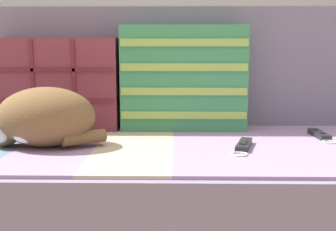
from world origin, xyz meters
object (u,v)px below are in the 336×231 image
Objects in this scene: sleeping_cat at (42,119)px; game_remote_near at (244,145)px; throw_pillow_striped at (184,78)px; game_remote_far at (320,135)px; throw_pillow_quilted at (58,84)px; couch at (173,193)px.

sleeping_cat is 1.87× the size of game_remote_near.
throw_pillow_striped is 2.52× the size of game_remote_far.
sleeping_cat is (0.03, -0.30, -0.08)m from throw_pillow_quilted.
sleeping_cat is (-0.46, -0.30, -0.11)m from throw_pillow_striped.
game_remote_near is 0.34m from game_remote_far.
game_remote_near is (0.64, -0.02, -0.08)m from sleeping_cat.
sleeping_cat is 1.99× the size of game_remote_far.
couch is 0.51m from sleeping_cat.
couch is at bearing -26.29° from throw_pillow_quilted.
throw_pillow_striped reaches higher than game_remote_far.
throw_pillow_quilted is 0.98× the size of throw_pillow_striped.
throw_pillow_quilted is 0.99m from game_remote_far.
couch is 4.49× the size of throw_pillow_quilted.
sleeping_cat reaches higher than couch.
sleeping_cat is 0.65m from game_remote_near.
sleeping_cat reaches higher than game_remote_near.
throw_pillow_quilted is 0.49m from throw_pillow_striped.
sleeping_cat is at bearing -170.64° from game_remote_far.
throw_pillow_quilted reaches higher than couch.
game_remote_near is at bearing -25.56° from throw_pillow_quilted.
game_remote_near is (0.18, -0.32, -0.19)m from throw_pillow_striped.
game_remote_far is at bearing 7.59° from couch.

